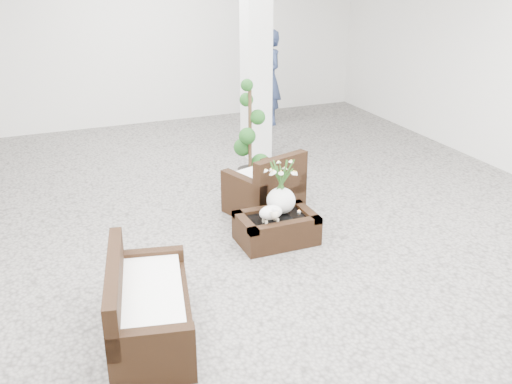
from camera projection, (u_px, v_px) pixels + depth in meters
name	position (u px, v px, depth m)	size (l,w,h in m)	color
ground	(253.00, 237.00, 7.09)	(11.00, 11.00, 0.00)	gray
column	(256.00, 49.00, 9.24)	(0.40, 0.40, 3.50)	white
coffee_table	(276.00, 229.00, 6.92)	(0.90, 0.60, 0.31)	black
sheep_figurine	(271.00, 214.00, 6.69)	(0.28, 0.23, 0.21)	white
planter_narcissus	(281.00, 181.00, 6.83)	(0.44, 0.44, 0.80)	white
tealight	(299.00, 211.00, 6.98)	(0.04, 0.04, 0.03)	white
armchair	(264.00, 182.00, 7.58)	(0.80, 0.77, 0.86)	black
loveseat	(150.00, 299.00, 5.14)	(1.42, 0.68, 0.76)	black
topiary	(250.00, 134.00, 8.37)	(0.41, 0.41, 1.54)	#184616
shopper	(269.00, 78.00, 11.37)	(0.66, 0.43, 1.81)	navy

